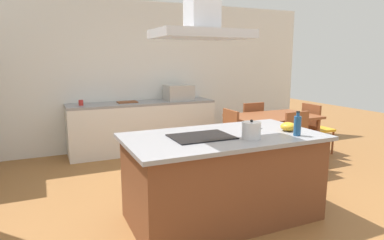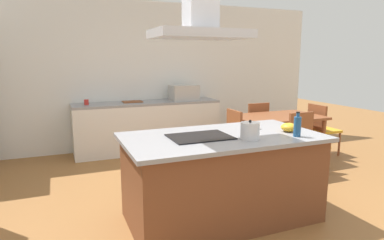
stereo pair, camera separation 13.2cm
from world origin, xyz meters
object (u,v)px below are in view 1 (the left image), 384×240
at_px(coffee_mug_red, 81,103).
at_px(chair_at_right_end, 315,125).
at_px(countertop_microwave, 179,93).
at_px(cutting_board, 127,102).
at_px(mixing_bowl, 288,127).
at_px(chair_at_left_end, 224,135).
at_px(chair_facing_back_wall, 250,123).
at_px(chair_facing_island, 301,138).
at_px(olive_oil_bottle, 297,125).
at_px(tea_kettle, 251,130).
at_px(dining_table, 273,120).
at_px(range_hood, 202,11).
at_px(cooktop, 201,137).

relative_size(coffee_mug_red, chair_at_right_end, 0.10).
distance_m(countertop_microwave, cutting_board, 0.98).
height_order(mixing_bowl, chair_at_left_end, mixing_bowl).
bearing_deg(chair_facing_back_wall, chair_facing_island, -90.00).
bearing_deg(chair_at_left_end, olive_oil_bottle, -96.34).
xyz_separation_m(mixing_bowl, chair_at_right_end, (1.96, 1.59, -0.44)).
height_order(cutting_board, chair_at_right_end, cutting_board).
bearing_deg(cutting_board, mixing_bowl, -71.53).
bearing_deg(tea_kettle, olive_oil_bottle, -9.04).
bearing_deg(dining_table, mixing_bowl, -123.34).
xyz_separation_m(dining_table, chair_facing_back_wall, (0.00, 0.67, -0.16)).
distance_m(cutting_board, range_hood, 3.16).
bearing_deg(cooktop, coffee_mug_red, 106.02).
bearing_deg(chair_facing_back_wall, coffee_mug_red, 165.35).
xyz_separation_m(chair_at_right_end, range_hood, (-2.94, -1.47, 1.59)).
bearing_deg(coffee_mug_red, tea_kettle, -68.39).
bearing_deg(olive_oil_bottle, chair_facing_island, 45.53).
height_order(olive_oil_bottle, chair_facing_island, olive_oil_bottle).
distance_m(tea_kettle, chair_at_left_end, 1.92).
bearing_deg(olive_oil_bottle, coffee_mug_red, 118.41).
bearing_deg(mixing_bowl, tea_kettle, -166.70).
bearing_deg(tea_kettle, coffee_mug_red, 111.61).
bearing_deg(range_hood, chair_facing_back_wall, 46.48).
bearing_deg(cutting_board, chair_facing_island, -45.86).
distance_m(mixing_bowl, coffee_mug_red, 3.50).
bearing_deg(dining_table, chair_facing_island, -90.00).
bearing_deg(range_hood, countertop_microwave, 72.14).
xyz_separation_m(olive_oil_bottle, countertop_microwave, (0.02, 3.21, 0.03)).
bearing_deg(chair_at_right_end, countertop_microwave, 144.97).
xyz_separation_m(tea_kettle, chair_at_left_end, (0.70, 1.72, -0.47)).
relative_size(cooktop, cutting_board, 1.76).
xyz_separation_m(countertop_microwave, chair_at_right_end, (2.01, -1.41, -0.53)).
bearing_deg(countertop_microwave, cutting_board, 177.03).
bearing_deg(olive_oil_bottle, chair_at_left_end, 83.66).
relative_size(cutting_board, range_hood, 0.38).
height_order(chair_at_right_end, range_hood, range_hood).
relative_size(olive_oil_bottle, range_hood, 0.28).
height_order(tea_kettle, mixing_bowl, tea_kettle).
distance_m(chair_facing_back_wall, chair_facing_island, 1.33).
bearing_deg(chair_facing_back_wall, cutting_board, 158.90).
distance_m(cutting_board, dining_table, 2.54).
bearing_deg(cutting_board, chair_facing_back_wall, -21.10).
bearing_deg(olive_oil_bottle, dining_table, 58.24).
height_order(olive_oil_bottle, chair_at_right_end, olive_oil_bottle).
bearing_deg(chair_at_left_end, chair_facing_island, -36.01).
distance_m(dining_table, range_hood, 2.88).
distance_m(tea_kettle, countertop_microwave, 3.18).
height_order(chair_at_right_end, chair_facing_back_wall, same).
relative_size(chair_at_right_end, chair_facing_back_wall, 1.00).
bearing_deg(coffee_mug_red, chair_at_right_end, -20.53).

